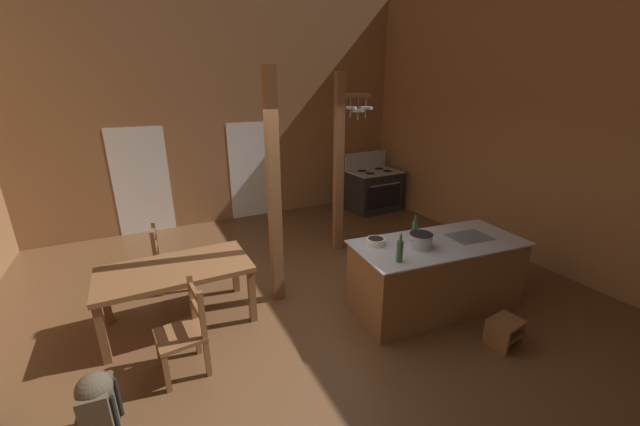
# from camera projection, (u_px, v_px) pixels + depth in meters

# --- Properties ---
(ground_plane) EXTENTS (8.48, 8.61, 0.10)m
(ground_plane) POSITION_uv_depth(u_px,v_px,m) (309.00, 312.00, 4.75)
(ground_plane) COLOR brown
(wall_back) EXTENTS (8.48, 0.14, 4.62)m
(wall_back) POSITION_uv_depth(u_px,v_px,m) (225.00, 110.00, 7.35)
(wall_back) COLOR #93663F
(wall_back) RESTS_ON ground_plane
(wall_right) EXTENTS (0.14, 8.61, 4.62)m
(wall_right) POSITION_uv_depth(u_px,v_px,m) (536.00, 116.00, 5.64)
(wall_right) COLOR #93663F
(wall_right) RESTS_ON ground_plane
(glazed_door_back_left) EXTENTS (1.00, 0.01, 2.05)m
(glazed_door_back_left) POSITION_uv_depth(u_px,v_px,m) (142.00, 182.00, 6.97)
(glazed_door_back_left) COLOR white
(glazed_door_back_left) RESTS_ON ground_plane
(glazed_panel_back_right) EXTENTS (0.84, 0.01, 2.05)m
(glazed_panel_back_right) POSITION_uv_depth(u_px,v_px,m) (249.00, 171.00, 7.87)
(glazed_panel_back_right) COLOR white
(glazed_panel_back_right) RESTS_ON ground_plane
(kitchen_island) EXTENTS (2.24, 1.16, 0.91)m
(kitchen_island) POSITION_uv_depth(u_px,v_px,m) (435.00, 275.00, 4.66)
(kitchen_island) COLOR brown
(kitchen_island) RESTS_ON ground_plane
(stove_range) EXTENTS (1.18, 0.87, 1.32)m
(stove_range) POSITION_uv_depth(u_px,v_px,m) (374.00, 190.00, 8.45)
(stove_range) COLOR black
(stove_range) RESTS_ON ground_plane
(support_post_with_pot_rack) EXTENTS (0.65, 0.28, 2.97)m
(support_post_with_pot_rack) POSITION_uv_depth(u_px,v_px,m) (341.00, 159.00, 5.99)
(support_post_with_pot_rack) COLOR brown
(support_post_with_pot_rack) RESTS_ON ground_plane
(support_post_center) EXTENTS (0.14, 0.14, 2.97)m
(support_post_center) POSITION_uv_depth(u_px,v_px,m) (274.00, 193.00, 4.51)
(support_post_center) COLOR brown
(support_post_center) RESTS_ON ground_plane
(step_stool) EXTENTS (0.39, 0.32, 0.30)m
(step_stool) POSITION_uv_depth(u_px,v_px,m) (505.00, 330.00, 4.04)
(step_stool) COLOR brown
(step_stool) RESTS_ON ground_plane
(dining_table) EXTENTS (1.72, 0.93, 0.74)m
(dining_table) POSITION_uv_depth(u_px,v_px,m) (175.00, 274.00, 4.27)
(dining_table) COLOR brown
(dining_table) RESTS_ON ground_plane
(ladderback_chair_near_window) EXTENTS (0.48, 0.48, 0.95)m
(ladderback_chair_near_window) POSITION_uv_depth(u_px,v_px,m) (185.00, 331.00, 3.58)
(ladderback_chair_near_window) COLOR brown
(ladderback_chair_near_window) RESTS_ON ground_plane
(ladderback_chair_by_post) EXTENTS (0.48, 0.48, 0.95)m
(ladderback_chair_by_post) POSITION_uv_depth(u_px,v_px,m) (168.00, 259.00, 5.10)
(ladderback_chair_by_post) COLOR brown
(ladderback_chair_by_post) RESTS_ON ground_plane
(backpack) EXTENTS (0.32, 0.34, 0.60)m
(backpack) POSITION_uv_depth(u_px,v_px,m) (97.00, 403.00, 2.93)
(backpack) COLOR #4C4233
(backpack) RESTS_ON ground_plane
(stockpot_on_counter) EXTENTS (0.34, 0.27, 0.18)m
(stockpot_on_counter) POSITION_uv_depth(u_px,v_px,m) (421.00, 241.00, 4.33)
(stockpot_on_counter) COLOR #A8AAB2
(stockpot_on_counter) RESTS_ON kitchen_island
(mixing_bowl_on_counter) EXTENTS (0.23, 0.23, 0.08)m
(mixing_bowl_on_counter) POSITION_uv_depth(u_px,v_px,m) (376.00, 241.00, 4.43)
(mixing_bowl_on_counter) COLOR silver
(mixing_bowl_on_counter) RESTS_ON kitchen_island
(bottle_tall_on_counter) EXTENTS (0.07, 0.07, 0.33)m
(bottle_tall_on_counter) POSITION_uv_depth(u_px,v_px,m) (400.00, 251.00, 3.97)
(bottle_tall_on_counter) COLOR #2D5638
(bottle_tall_on_counter) RESTS_ON kitchen_island
(bottle_short_on_counter) EXTENTS (0.07, 0.07, 0.33)m
(bottle_short_on_counter) POSITION_uv_depth(u_px,v_px,m) (414.00, 230.00, 4.54)
(bottle_short_on_counter) COLOR #2D5638
(bottle_short_on_counter) RESTS_ON kitchen_island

